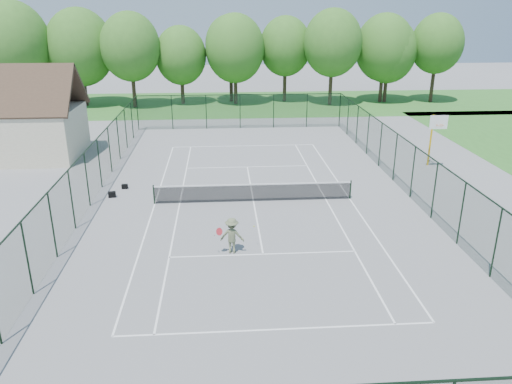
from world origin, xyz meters
TOP-DOWN VIEW (x-y plane):
  - ground at (0.00, 0.00)m, footprint 140.00×140.00m
  - grass_far at (0.00, 30.00)m, footprint 80.00×16.00m
  - court_lines at (0.00, 0.00)m, footprint 11.05×23.85m
  - tennis_net at (0.00, 0.00)m, footprint 11.08×0.08m
  - fence_enclosure at (0.00, 0.00)m, footprint 18.05×36.05m
  - utility_building at (-16.00, 10.00)m, footprint 8.60×6.27m
  - tree_line_far at (0.00, 30.00)m, footprint 39.40×6.40m
  - basketball_goal at (12.43, 5.45)m, footprint 1.20×1.43m
  - sports_bag_a at (-8.04, 1.21)m, footprint 0.45×0.31m
  - sports_bag_b at (-7.57, 2.61)m, footprint 0.36×0.22m
  - tennis_player at (-1.35, -6.10)m, footprint 1.88×0.83m

SIDE VIEW (x-z plane):
  - ground at x=0.00m, z-range 0.00..0.00m
  - court_lines at x=0.00m, z-range 0.00..0.01m
  - grass_far at x=0.00m, z-range 0.00..0.01m
  - sports_bag_b at x=-7.57m, z-range 0.00..0.27m
  - sports_bag_a at x=-8.04m, z-range 0.00..0.33m
  - tennis_net at x=0.00m, z-range 0.03..1.13m
  - tennis_player at x=-1.35m, z-range 0.00..1.64m
  - fence_enclosure at x=0.00m, z-range 0.05..3.07m
  - basketball_goal at x=12.43m, z-range 0.74..4.39m
  - utility_building at x=-16.00m, z-range -0.20..6.44m
  - tree_line_far at x=0.00m, z-range 1.14..10.84m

